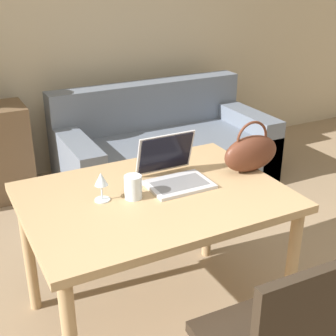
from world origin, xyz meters
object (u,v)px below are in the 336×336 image
object	(u,v)px
couch	(164,151)
laptop	(173,169)
handbag	(251,153)
drinking_glass	(133,187)
wine_glass	(101,182)

from	to	relation	value
couch	laptop	size ratio (longest dim) A/B	5.71
laptop	handbag	distance (m)	0.43
laptop	couch	bearing A→B (deg)	64.82
couch	handbag	bearing A→B (deg)	-99.59
handbag	couch	bearing A→B (deg)	80.41
couch	laptop	bearing A→B (deg)	-115.18
drinking_glass	wine_glass	size ratio (longest dim) A/B	0.80
drinking_glass	wine_glass	xyz separation A→B (m)	(-0.14, 0.04, 0.04)
couch	wine_glass	bearing A→B (deg)	-125.84
drinking_glass	couch	bearing A→B (deg)	58.59
couch	handbag	xyz separation A→B (m)	(-0.26, -1.53, 0.58)
drinking_glass	wine_glass	world-z (taller)	wine_glass
laptop	drinking_glass	distance (m)	0.27
couch	wine_glass	world-z (taller)	wine_glass
drinking_glass	handbag	size ratio (longest dim) A/B	0.35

